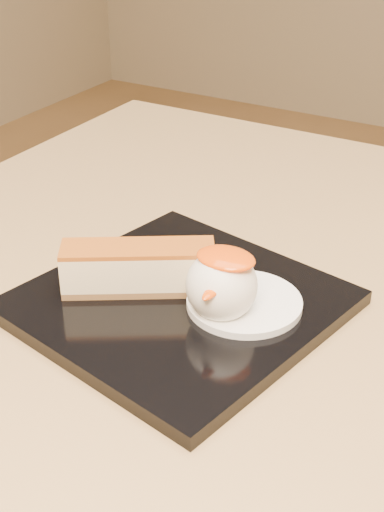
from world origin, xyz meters
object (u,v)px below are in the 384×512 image
Objects in this scene: table at (256,451)px; cheesecake at (138,268)px; dessert_plate at (179,304)px; ice_cream_scoop at (222,285)px.

cheesecake is at bearing -157.08° from table.
cheesecake is at bearing -171.87° from dessert_plate.
ice_cream_scoop reaches higher than cheesecake.
table is 0.21m from cheesecake.
cheesecake is (-0.09, -0.04, 0.19)m from table.
table is at bearing -9.19° from cheesecake.
dessert_plate is 1.84× the size of cheesecake.
dessert_plate is at bearing -23.98° from cheesecake.
cheesecake reaches higher than table.
dessert_plate is 0.05m from ice_cream_scoop.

